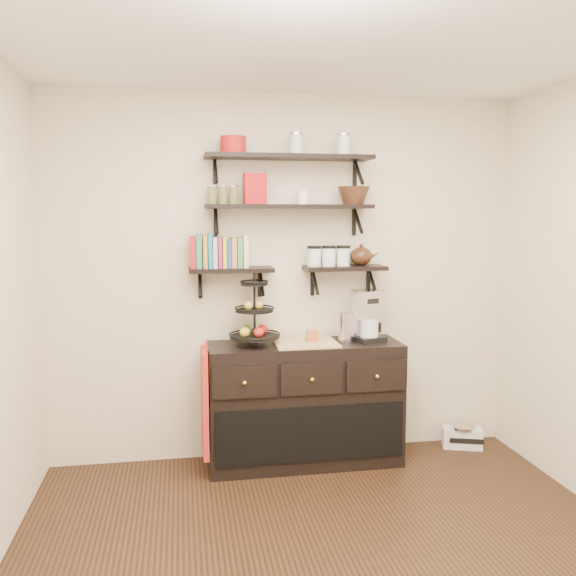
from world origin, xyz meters
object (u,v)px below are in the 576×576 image
at_px(sideboard, 305,403).
at_px(fruit_stand, 255,320).
at_px(coffee_maker, 368,316).
at_px(radio, 462,436).

bearing_deg(sideboard, fruit_stand, 179.39).
bearing_deg(sideboard, coffee_maker, 3.10).
xyz_separation_m(sideboard, coffee_maker, (0.48, 0.03, 0.63)).
bearing_deg(sideboard, radio, 3.03).
xyz_separation_m(sideboard, fruit_stand, (-0.36, 0.00, 0.63)).
height_order(sideboard, radio, sideboard).
xyz_separation_m(fruit_stand, coffee_maker, (0.84, 0.02, 0.00)).
relative_size(sideboard, radio, 4.24).
height_order(sideboard, coffee_maker, coffee_maker).
height_order(fruit_stand, radio, fruit_stand).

